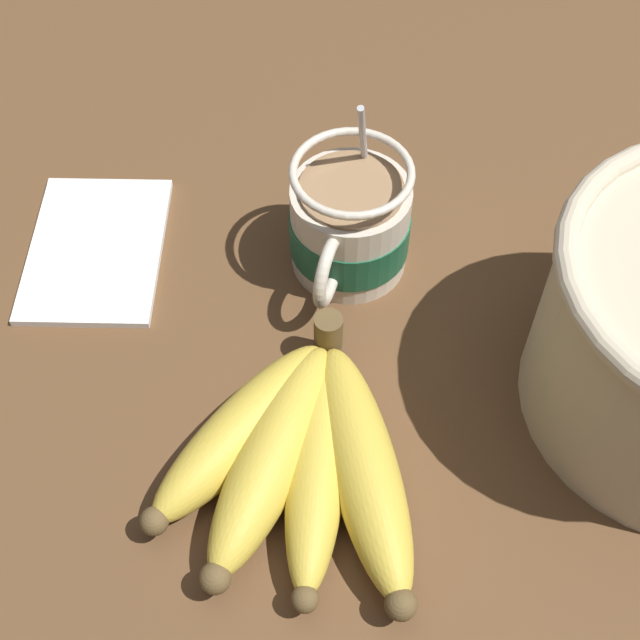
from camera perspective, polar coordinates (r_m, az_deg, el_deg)
table at (r=67.14cm, az=-1.59°, el=0.32°), size 136.86×136.86×3.24cm
coffee_mug at (r=65.24cm, az=1.89°, el=6.05°), size 13.35×8.88×13.78cm
banana_bunch at (r=56.86cm, az=-1.28°, el=-8.62°), size 20.05×19.21×4.37cm
napkin at (r=70.70cm, az=-14.16°, el=4.38°), size 16.63×13.72×0.60cm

